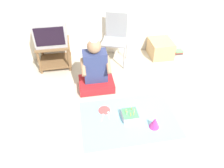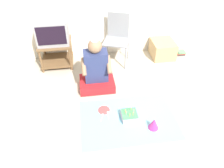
{
  "view_description": "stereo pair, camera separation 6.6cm",
  "coord_description": "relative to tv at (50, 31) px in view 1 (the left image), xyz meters",
  "views": [
    {
      "loc": [
        -0.74,
        -1.89,
        2.32
      ],
      "look_at": [
        -0.33,
        0.49,
        0.35
      ],
      "focal_mm": 35.0,
      "sensor_mm": 36.0,
      "label": 1
    },
    {
      "loc": [
        -0.68,
        -1.9,
        2.32
      ],
      "look_at": [
        -0.33,
        0.49,
        0.35
      ],
      "focal_mm": 35.0,
      "sensor_mm": 36.0,
      "label": 2
    }
  ],
  "objects": [
    {
      "name": "party_cloth",
      "position": [
        1.03,
        -1.57,
        -0.67
      ],
      "size": [
        1.34,
        0.91,
        0.01
      ],
      "color": "#7FC6E0",
      "rests_on": "ground_plane"
    },
    {
      "name": "cardboard_box_stack",
      "position": [
        2.03,
        -0.02,
        -0.52
      ],
      "size": [
        0.42,
        0.48,
        0.31
      ],
      "color": "tan",
      "rests_on": "ground_plane"
    },
    {
      "name": "paper_plate",
      "position": [
        0.72,
        -1.35,
        -0.66
      ],
      "size": [
        0.17,
        0.17,
        0.01
      ],
      "color": "#D84C4C",
      "rests_on": "party_cloth"
    },
    {
      "name": "plastic_spoon_near",
      "position": [
        0.77,
        -1.43,
        -0.66
      ],
      "size": [
        0.04,
        0.15,
        0.01
      ],
      "color": "white",
      "rests_on": "party_cloth"
    },
    {
      "name": "birthday_cake",
      "position": [
        1.05,
        -1.56,
        -0.62
      ],
      "size": [
        0.22,
        0.22,
        0.17
      ],
      "color": "silver",
      "rests_on": "party_cloth"
    },
    {
      "name": "tv_stand",
      "position": [
        -0.0,
        -0.01,
        -0.4
      ],
      "size": [
        0.57,
        0.52,
        0.46
      ],
      "color": "brown",
      "rests_on": "ground_plane"
    },
    {
      "name": "party_hat_blue",
      "position": [
        1.34,
        -1.77,
        -0.58
      ],
      "size": [
        0.14,
        0.14,
        0.17
      ],
      "color": "#CC338C",
      "rests_on": "party_cloth"
    },
    {
      "name": "person_seated",
      "position": [
        0.67,
        -0.78,
        -0.36
      ],
      "size": [
        0.56,
        0.43,
        0.92
      ],
      "color": "red",
      "rests_on": "ground_plane"
    },
    {
      "name": "ground_plane",
      "position": [
        1.19,
        -1.68,
        -0.67
      ],
      "size": [
        16.0,
        16.0,
        0.0
      ],
      "primitive_type": "plane",
      "color": "#BCB29E"
    },
    {
      "name": "tv",
      "position": [
        0.0,
        0.0,
        0.0
      ],
      "size": [
        0.53,
        0.46,
        0.42
      ],
      "color": "#99999E",
      "rests_on": "tv_stand"
    },
    {
      "name": "folding_chair",
      "position": [
        1.12,
        -0.03,
        -0.15
      ],
      "size": [
        0.55,
        0.52,
        0.91
      ],
      "color": "gray",
      "rests_on": "ground_plane"
    },
    {
      "name": "plastic_spoon_far",
      "position": [
        0.68,
        -1.46,
        -0.66
      ],
      "size": [
        0.06,
        0.14,
        0.01
      ],
      "color": "white",
      "rests_on": "party_cloth"
    },
    {
      "name": "book_pile",
      "position": [
        2.42,
        -0.03,
        -0.63
      ],
      "size": [
        0.19,
        0.14,
        0.08
      ],
      "color": "#333338",
      "rests_on": "ground_plane"
    }
  ]
}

